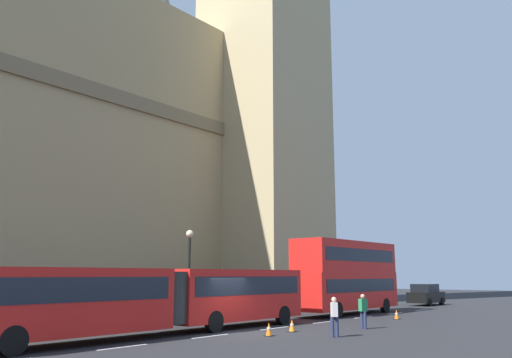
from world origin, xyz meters
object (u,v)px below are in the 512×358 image
(articulated_bus, at_px, (163,295))
(double_decker_bus, at_px, (347,274))
(pedestrian_by_kerb, at_px, (363,310))
(sedan_lead, at_px, (426,295))
(traffic_cone_east, at_px, (397,315))
(traffic_cone_middle, at_px, (292,326))
(pedestrian_near_cones, at_px, (334,315))
(street_lamp, at_px, (189,268))
(traffic_cone_west, at_px, (269,329))

(articulated_bus, xyz_separation_m, double_decker_bus, (16.36, 0.00, 0.96))
(pedestrian_by_kerb, bearing_deg, articulated_bus, 145.47)
(sedan_lead, bearing_deg, traffic_cone_east, -163.97)
(sedan_lead, relative_size, traffic_cone_middle, 7.59)
(pedestrian_near_cones, distance_m, pedestrian_by_kerb, 4.05)
(pedestrian_near_cones, bearing_deg, traffic_cone_east, 11.00)
(pedestrian_by_kerb, bearing_deg, traffic_cone_east, 11.13)
(traffic_cone_middle, height_order, street_lamp, street_lamp)
(traffic_cone_west, relative_size, pedestrian_by_kerb, 0.34)
(traffic_cone_middle, xyz_separation_m, street_lamp, (1.02, 8.17, 2.77))
(double_decker_bus, bearing_deg, traffic_cone_west, -163.99)
(street_lamp, bearing_deg, pedestrian_near_cones, -98.54)
(traffic_cone_east, distance_m, street_lamp, 12.80)
(double_decker_bus, distance_m, pedestrian_by_kerb, 10.11)
(pedestrian_near_cones, xyz_separation_m, pedestrian_by_kerb, (3.97, 0.76, 0.00))
(double_decker_bus, distance_m, traffic_cone_west, 14.40)
(traffic_cone_west, bearing_deg, pedestrian_by_kerb, -17.29)
(traffic_cone_middle, bearing_deg, sedan_lead, 8.61)
(articulated_bus, xyz_separation_m, sedan_lead, (30.48, 0.23, -0.83))
(articulated_bus, height_order, traffic_cone_middle, articulated_bus)
(traffic_cone_west, distance_m, street_lamp, 9.39)
(traffic_cone_middle, bearing_deg, double_decker_bus, 17.58)
(double_decker_bus, height_order, traffic_cone_middle, double_decker_bus)
(sedan_lead, xyz_separation_m, pedestrian_by_kerb, (-22.34, -5.83, -0.00))
(double_decker_bus, xyz_separation_m, pedestrian_near_cones, (-12.19, -6.36, -1.80))
(traffic_cone_west, distance_m, pedestrian_near_cones, 2.92)
(sedan_lead, relative_size, traffic_cone_west, 7.59)
(traffic_cone_east, bearing_deg, double_decker_bus, 68.32)
(pedestrian_near_cones, bearing_deg, articulated_bus, 123.26)
(double_decker_bus, bearing_deg, traffic_cone_east, -111.68)
(articulated_bus, relative_size, sedan_lead, 4.10)
(sedan_lead, distance_m, pedestrian_by_kerb, 23.09)
(traffic_cone_east, height_order, pedestrian_near_cones, pedestrian_near_cones)
(traffic_cone_west, distance_m, pedestrian_by_kerb, 5.72)
(double_decker_bus, height_order, street_lamp, street_lamp)
(traffic_cone_east, distance_m, pedestrian_near_cones, 10.68)
(street_lamp, distance_m, pedestrian_near_cones, 11.20)
(traffic_cone_middle, relative_size, traffic_cone_east, 1.00)
(pedestrian_near_cones, bearing_deg, pedestrian_by_kerb, 10.78)
(traffic_cone_middle, bearing_deg, pedestrian_by_kerb, -29.99)
(articulated_bus, distance_m, pedestrian_near_cones, 7.65)
(sedan_lead, distance_m, traffic_cone_middle, 26.00)
(pedestrian_near_cones, height_order, pedestrian_by_kerb, same)
(pedestrian_near_cones, bearing_deg, sedan_lead, 14.05)
(traffic_cone_west, height_order, pedestrian_near_cones, pedestrian_near_cones)
(traffic_cone_middle, xyz_separation_m, traffic_cone_east, (9.85, -0.66, 0.00))
(street_lamp, distance_m, pedestrian_by_kerb, 10.60)
(traffic_cone_east, height_order, street_lamp, street_lamp)
(traffic_cone_west, bearing_deg, traffic_cone_east, -1.98)
(street_lamp, bearing_deg, traffic_cone_east, -44.98)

